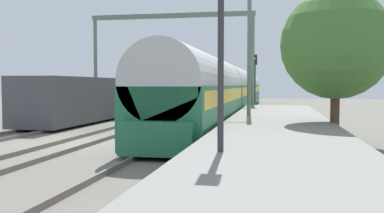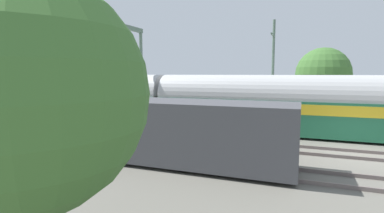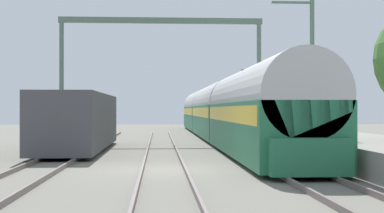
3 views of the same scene
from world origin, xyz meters
TOP-DOWN VIEW (x-y plane):
  - ground at (0.00, 0.00)m, footprint 120.00×120.00m
  - track_far_west at (-4.20, 0.00)m, footprint 1.52×60.00m
  - track_west at (0.00, 0.00)m, footprint 1.52×60.00m
  - track_east at (4.20, 0.00)m, footprint 1.52×60.00m
  - platform at (8.02, 2.00)m, footprint 4.40×28.00m
  - passenger_train at (4.20, 21.08)m, footprint 2.93×49.20m
  - freight_car at (-4.20, 9.49)m, footprint 2.80×13.00m
  - person_crossing at (5.36, 14.48)m, footprint 0.40×0.47m
  - railway_signal_far at (6.12, 21.87)m, footprint 0.36×0.30m
  - catenary_gantry at (0.00, 16.06)m, footprint 12.80×0.28m
  - catenary_pole_east_mid at (6.55, 5.10)m, footprint 1.90×0.20m

SIDE VIEW (x-z plane):
  - ground at x=0.00m, z-range 0.00..0.00m
  - track_far_west at x=-4.20m, z-range 0.00..0.16m
  - track_west at x=0.00m, z-range 0.00..0.16m
  - track_east at x=4.20m, z-range 0.00..0.16m
  - platform at x=8.02m, z-range 0.00..0.90m
  - person_crossing at x=5.36m, z-range 0.16..1.89m
  - freight_car at x=-4.20m, z-range 0.12..2.82m
  - passenger_train at x=4.20m, z-range 0.06..3.88m
  - railway_signal_far at x=6.12m, z-range 0.71..5.75m
  - catenary_pole_east_mid at x=6.55m, z-range 0.15..8.15m
  - catenary_gantry at x=0.00m, z-range 1.72..9.58m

